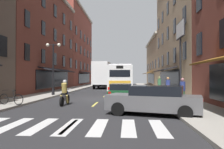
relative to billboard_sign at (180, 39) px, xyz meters
The scene contains 17 objects.
ground_plane 9.12m from the billboard_sign, 162.58° to the right, with size 34.80×80.00×0.10m, color #28282B.
lane_centre_dashes 9.15m from the billboard_sign, 160.75° to the right, with size 0.14×73.90×0.01m.
crosswalk_near 15.06m from the billboard_sign, 120.00° to the right, with size 7.10×2.80×0.01m.
sidewalk_left 14.14m from the billboard_sign, behind, with size 3.00×80.00×0.14m, color #A39E93.
sidewalk_right 5.79m from the billboard_sign, 117.46° to the right, with size 3.00×80.00×0.14m, color #A39E93.
billboard_sign is the anchor object (origin of this frame).
transit_bus 9.42m from the billboard_sign, 129.41° to the left, with size 2.78×11.08×3.18m.
box_truck 16.90m from the billboard_sign, 121.88° to the left, with size 2.70×6.98×4.13m.
sedan_near 27.31m from the billboard_sign, 109.52° to the left, with size 2.02×4.74×1.36m.
sedan_mid 11.19m from the billboard_sign, 110.61° to the right, with size 4.74×2.96×1.42m.
sedan_far 7.71m from the billboard_sign, 150.28° to the right, with size 1.95×4.66×1.31m.
motorcycle_rider 11.87m from the billboard_sign, 145.06° to the right, with size 0.62×2.07×1.66m.
bicycle_near 14.87m from the billboard_sign, 148.31° to the right, with size 1.69×0.50×0.91m.
pedestrian_near 5.41m from the billboard_sign, 115.84° to the left, with size 0.36×0.51×1.75m.
pedestrian_mid 4.58m from the billboard_sign, 144.87° to the right, with size 0.36×0.36×1.69m.
pedestrian_far 7.11m from the billboard_sign, 102.36° to the right, with size 0.36×0.36×1.63m.
street_lamp_twin 12.16m from the billboard_sign, behind, with size 1.42×0.32×4.92m.
Camera 1 is at (2.14, -17.94, 1.84)m, focal length 34.63 mm.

